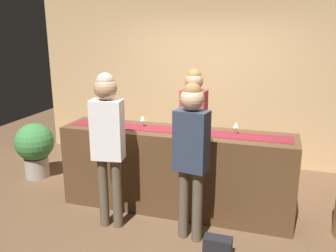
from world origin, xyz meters
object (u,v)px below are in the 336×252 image
bartender (193,117)px  customer_sipping (191,146)px  wine_glass_mid_counter (117,119)px  potted_plant_tall (35,146)px  wine_glass_far_end (236,125)px  handbag (218,247)px  wine_bottle_clear (205,125)px  customer_browsing (108,134)px  wine_bottle_amber (101,115)px  wine_glass_near_customer (142,119)px

bartender → customer_sipping: size_ratio=1.00×
wine_glass_mid_counter → potted_plant_tall: bearing=165.9°
wine_glass_mid_counter → wine_glass_far_end: same height
wine_glass_mid_counter → handbag: wine_glass_mid_counter is taller
wine_bottle_clear → customer_sipping: size_ratio=0.18×
wine_glass_mid_counter → customer_browsing: 0.58m
wine_bottle_amber → potted_plant_tall: (-1.30, 0.29, -0.65)m
wine_bottle_clear → handbag: wine_bottle_clear is taller
wine_glass_mid_counter → bartender: 1.04m
wine_bottle_amber → wine_glass_far_end: (1.72, 0.02, -0.01)m
wine_glass_far_end → bartender: bartender is taller
customer_sipping → customer_browsing: customer_browsing is taller
handbag → wine_glass_near_customer: bearing=141.6°
customer_browsing → handbag: customer_browsing is taller
wine_glass_mid_counter → potted_plant_tall: (-1.58, 0.40, -0.65)m
wine_glass_near_customer → bartender: (0.52, 0.54, -0.07)m
wine_glass_near_customer → handbag: size_ratio=0.51×
bartender → customer_browsing: size_ratio=0.96×
customer_sipping → potted_plant_tall: bearing=170.5°
wine_glass_near_customer → handbag: (1.13, -0.89, -1.02)m
wine_bottle_amber → bartender: size_ratio=0.18×
bartender → customer_browsing: customer_browsing is taller
customer_sipping → wine_bottle_clear: bearing=97.1°
customer_sipping → potted_plant_tall: 2.88m
bartender → handbag: 1.82m
wine_bottle_clear → handbag: 1.35m
customer_sipping → customer_browsing: (-0.93, -0.02, 0.05)m
customer_browsing → handbag: bearing=-18.7°
customer_browsing → handbag: size_ratio=6.34×
bartender → customer_sipping: (0.26, -1.18, -0.00)m
wine_bottle_amber → wine_glass_mid_counter: (0.27, -0.11, -0.01)m
bartender → wine_glass_near_customer: bearing=50.1°
wine_bottle_clear → handbag: bearing=-68.5°
wine_glass_mid_counter → customer_sipping: 1.21m
wine_glass_far_end → customer_sipping: size_ratio=0.08×
bartender → handbag: size_ratio=6.11×
wine_glass_mid_counter → handbag: 1.93m
wine_glass_far_end → bartender: size_ratio=0.08×
wine_bottle_clear → bartender: (-0.29, 0.62, -0.08)m
customer_browsing → potted_plant_tall: size_ratio=2.10×
wine_glass_mid_counter → wine_bottle_amber: bearing=158.4°
potted_plant_tall → wine_glass_far_end: bearing=-5.0°
customer_sipping → handbag: (0.35, -0.25, -0.95)m
wine_bottle_clear → bartender: bartender is taller
wine_bottle_amber → customer_sipping: (1.35, -0.65, -0.08)m
wine_glass_near_customer → wine_bottle_amber: bearing=179.3°
wine_bottle_amber → wine_bottle_clear: bearing=-3.8°
wine_glass_mid_counter → customer_sipping: bearing=-26.7°
handbag → bartender: bearing=112.9°
wine_bottle_clear → wine_glass_mid_counter: (-1.11, -0.02, -0.01)m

